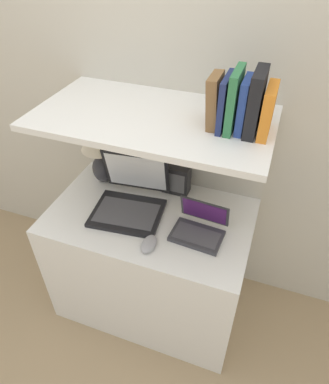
{
  "coord_description": "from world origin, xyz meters",
  "views": [
    {
      "loc": [
        0.49,
        -0.83,
        1.87
      ],
      "look_at": [
        0.08,
        0.31,
        0.88
      ],
      "focal_mm": 32.0,
      "sensor_mm": 36.0,
      "label": 1
    }
  ],
  "objects_px": {
    "router_box": "(176,179)",
    "laptop_large": "(130,199)",
    "computer_mouse": "(149,244)",
    "book_orange": "(268,111)",
    "book_black": "(256,103)",
    "laptop_small": "(199,228)",
    "book_navy": "(225,102)",
    "book_brown": "(215,101)",
    "table_lamp": "(100,148)",
    "book_blue": "(244,105)",
    "book_green": "(234,100)"
  },
  "relations": [
    {
      "from": "router_box",
      "to": "laptop_large",
      "type": "bearing_deg",
      "value": -129.6
    },
    {
      "from": "computer_mouse",
      "to": "book_orange",
      "type": "bearing_deg",
      "value": 34.99
    },
    {
      "from": "book_orange",
      "to": "book_black",
      "type": "distance_m",
      "value": 0.05
    },
    {
      "from": "laptop_small",
      "to": "router_box",
      "type": "bearing_deg",
      "value": 127.03
    },
    {
      "from": "book_orange",
      "to": "book_navy",
      "type": "xyz_separation_m",
      "value": [
        -0.16,
        0.0,
        0.01
      ]
    },
    {
      "from": "book_orange",
      "to": "book_brown",
      "type": "distance_m",
      "value": 0.2
    },
    {
      "from": "table_lamp",
      "to": "book_blue",
      "type": "bearing_deg",
      "value": -8.61
    },
    {
      "from": "router_box",
      "to": "book_brown",
      "type": "bearing_deg",
      "value": -38.82
    },
    {
      "from": "router_box",
      "to": "laptop_small",
      "type": "bearing_deg",
      "value": -52.97
    },
    {
      "from": "book_orange",
      "to": "book_navy",
      "type": "height_order",
      "value": "book_navy"
    },
    {
      "from": "table_lamp",
      "to": "book_green",
      "type": "distance_m",
      "value": 0.79
    },
    {
      "from": "laptop_large",
      "to": "router_box",
      "type": "height_order",
      "value": "laptop_large"
    },
    {
      "from": "table_lamp",
      "to": "laptop_small",
      "type": "bearing_deg",
      "value": -19.67
    },
    {
      "from": "book_orange",
      "to": "book_blue",
      "type": "distance_m",
      "value": 0.09
    },
    {
      "from": "router_box",
      "to": "table_lamp",
      "type": "bearing_deg",
      "value": -173.18
    },
    {
      "from": "book_black",
      "to": "book_navy",
      "type": "xyz_separation_m",
      "value": [
        -0.11,
        -0.0,
        -0.02
      ]
    },
    {
      "from": "table_lamp",
      "to": "book_black",
      "type": "relative_size",
      "value": 1.4
    },
    {
      "from": "router_box",
      "to": "book_navy",
      "type": "relative_size",
      "value": 0.8
    },
    {
      "from": "laptop_large",
      "to": "book_blue",
      "type": "distance_m",
      "value": 0.73
    },
    {
      "from": "laptop_small",
      "to": "book_blue",
      "type": "xyz_separation_m",
      "value": [
        0.1,
        0.11,
        0.57
      ]
    },
    {
      "from": "laptop_large",
      "to": "book_black",
      "type": "bearing_deg",
      "value": 5.85
    },
    {
      "from": "router_box",
      "to": "computer_mouse",
      "type": "bearing_deg",
      "value": -88.4
    },
    {
      "from": "book_blue",
      "to": "book_green",
      "type": "xyz_separation_m",
      "value": [
        -0.04,
        0.0,
        0.01
      ]
    },
    {
      "from": "book_blue",
      "to": "book_green",
      "type": "bearing_deg",
      "value": 180.0
    },
    {
      "from": "laptop_large",
      "to": "laptop_small",
      "type": "relative_size",
      "value": 1.51
    },
    {
      "from": "table_lamp",
      "to": "book_green",
      "type": "xyz_separation_m",
      "value": [
        0.67,
        -0.11,
        0.41
      ]
    },
    {
      "from": "computer_mouse",
      "to": "book_blue",
      "type": "distance_m",
      "value": 0.71
    },
    {
      "from": "book_navy",
      "to": "router_box",
      "type": "bearing_deg",
      "value": 146.09
    },
    {
      "from": "table_lamp",
      "to": "book_navy",
      "type": "distance_m",
      "value": 0.76
    },
    {
      "from": "computer_mouse",
      "to": "book_black",
      "type": "bearing_deg",
      "value": 38.72
    },
    {
      "from": "laptop_large",
      "to": "computer_mouse",
      "type": "height_order",
      "value": "laptop_large"
    },
    {
      "from": "router_box",
      "to": "book_orange",
      "type": "height_order",
      "value": "book_orange"
    },
    {
      "from": "book_orange",
      "to": "book_brown",
      "type": "height_order",
      "value": "book_brown"
    },
    {
      "from": "book_navy",
      "to": "book_blue",
      "type": "bearing_deg",
      "value": 0.0
    },
    {
      "from": "book_green",
      "to": "book_brown",
      "type": "xyz_separation_m",
      "value": [
        -0.07,
        0.0,
        -0.01
      ]
    },
    {
      "from": "book_navy",
      "to": "computer_mouse",
      "type": "bearing_deg",
      "value": -129.59
    },
    {
      "from": "book_orange",
      "to": "book_black",
      "type": "relative_size",
      "value": 0.79
    },
    {
      "from": "book_orange",
      "to": "book_navy",
      "type": "bearing_deg",
      "value": 180.0
    },
    {
      "from": "book_black",
      "to": "book_brown",
      "type": "distance_m",
      "value": 0.15
    },
    {
      "from": "router_box",
      "to": "book_green",
      "type": "xyz_separation_m",
      "value": [
        0.26,
        -0.16,
        0.54
      ]
    },
    {
      "from": "table_lamp",
      "to": "book_black",
      "type": "bearing_deg",
      "value": -8.15
    },
    {
      "from": "book_orange",
      "to": "computer_mouse",
      "type": "bearing_deg",
      "value": -145.01
    },
    {
      "from": "book_black",
      "to": "book_blue",
      "type": "relative_size",
      "value": 1.16
    },
    {
      "from": "book_navy",
      "to": "book_brown",
      "type": "height_order",
      "value": "book_navy"
    },
    {
      "from": "book_black",
      "to": "book_navy",
      "type": "relative_size",
      "value": 1.17
    },
    {
      "from": "computer_mouse",
      "to": "book_green",
      "type": "xyz_separation_m",
      "value": [
        0.25,
        0.27,
        0.6
      ]
    },
    {
      "from": "book_blue",
      "to": "book_green",
      "type": "distance_m",
      "value": 0.04
    },
    {
      "from": "router_box",
      "to": "book_blue",
      "type": "bearing_deg",
      "value": -27.21
    },
    {
      "from": "book_black",
      "to": "book_orange",
      "type": "bearing_deg",
      "value": -0.0
    },
    {
      "from": "book_green",
      "to": "laptop_large",
      "type": "bearing_deg",
      "value": -173.11
    }
  ]
}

